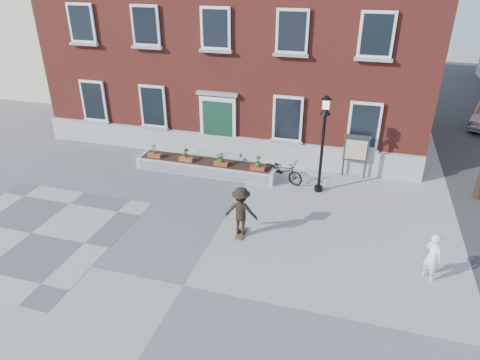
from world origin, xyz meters
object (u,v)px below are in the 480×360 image
(bicycle, at_px, (283,170))
(lamp_post, at_px, (324,131))
(notice_board, at_px, (356,149))
(skateboarder, at_px, (241,211))
(bystander, at_px, (432,257))

(bicycle, bearing_deg, lamp_post, -83.86)
(bicycle, distance_m, lamp_post, 2.60)
(bicycle, height_order, notice_board, notice_board)
(notice_board, height_order, skateboarder, notice_board)
(bystander, xyz_separation_m, skateboarder, (-5.83, 0.62, 0.17))
(bystander, height_order, notice_board, notice_board)
(bystander, distance_m, skateboarder, 5.87)
(notice_board, bearing_deg, bystander, -68.43)
(skateboarder, bearing_deg, bicycle, 82.71)
(bystander, bearing_deg, skateboarder, 39.40)
(lamp_post, xyz_separation_m, notice_board, (1.26, 1.74, -1.28))
(bicycle, bearing_deg, bystander, -111.10)
(bicycle, relative_size, bystander, 1.26)
(bystander, relative_size, skateboarder, 0.85)
(bystander, distance_m, lamp_post, 6.10)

